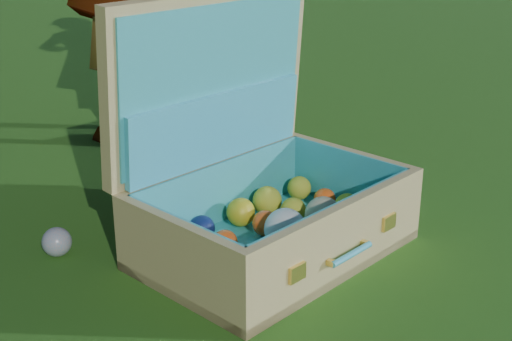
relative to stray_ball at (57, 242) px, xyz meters
The scene contains 3 objects.
ground 0.47m from the stray_ball, 11.61° to the right, with size 60.00×60.00×0.00m, color #215114.
stray_ball is the anchor object (origin of this frame).
suitcase 0.54m from the stray_ball, 25.28° to the right, with size 0.78×0.65×0.66m.
Camera 1 is at (-0.92, -1.60, 0.88)m, focal length 50.00 mm.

